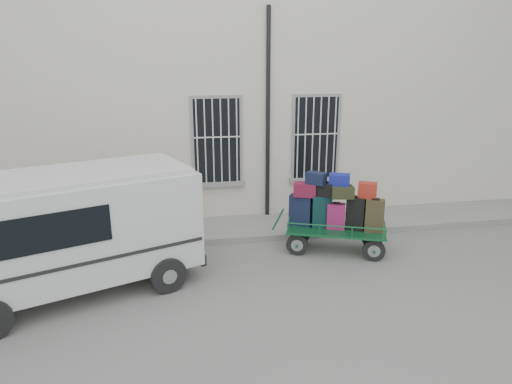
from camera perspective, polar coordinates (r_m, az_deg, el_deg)
The scene contains 5 objects.
ground at distance 9.98m, azimuth -0.51°, elevation -9.39°, with size 80.00×80.00×0.00m, color slate.
building at distance 14.49m, azimuth -4.39°, elevation 11.05°, with size 24.00×5.15×6.00m.
sidewalk at distance 11.95m, azimuth -2.35°, elevation -4.53°, with size 24.00×1.70×0.15m, color slate.
luggage_cart at distance 10.57m, azimuth 9.78°, elevation -2.45°, with size 2.61×1.74×1.87m.
van at distance 9.20m, azimuth -22.24°, elevation -3.92°, with size 5.01×3.45×2.34m.
Camera 1 is at (-1.55, -8.85, 4.35)m, focal length 32.00 mm.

